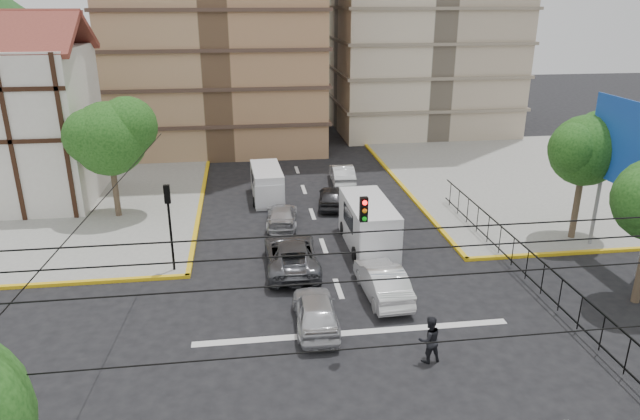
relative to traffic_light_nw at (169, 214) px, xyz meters
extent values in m
plane|color=black|center=(7.80, -7.80, -3.11)|extent=(160.00, 160.00, 0.00)
cube|color=gray|center=(-12.20, 12.20, -3.04)|extent=(26.00, 26.00, 0.15)
cube|color=gray|center=(27.80, 12.20, -3.04)|extent=(26.00, 26.00, 0.15)
cube|color=silver|center=(7.80, -6.60, -3.11)|extent=(13.00, 0.40, 0.01)
cube|color=silver|center=(-11.20, 12.20, 1.89)|extent=(10.00, 8.00, 10.00)
cube|color=maroon|center=(-11.20, 14.10, 7.79)|extent=(10.80, 4.25, 2.65)
cylinder|color=slate|center=(22.30, 0.20, -0.96)|extent=(0.20, 0.20, 4.00)
cube|color=silver|center=(22.30, -1.80, 3.04)|extent=(0.25, 6.00, 4.00)
cube|color=blue|center=(22.10, -1.80, 3.04)|extent=(0.08, 6.20, 4.20)
cylinder|color=#473828|center=(21.80, 1.20, -0.87)|extent=(0.36, 0.36, 4.48)
sphere|color=#163F12|center=(21.80, 1.20, 2.05)|extent=(3.80, 3.80, 3.80)
sphere|color=#163F12|center=(22.75, 1.50, 2.62)|extent=(3.04, 3.04, 3.04)
sphere|color=#163F12|center=(21.04, 0.90, 2.24)|extent=(2.85, 2.85, 2.85)
cylinder|color=#473828|center=(-4.20, 8.20, -1.01)|extent=(0.36, 0.36, 4.20)
sphere|color=#163F12|center=(-4.20, 8.20, 1.89)|extent=(4.40, 4.40, 4.40)
sphere|color=#163F12|center=(-3.10, 8.50, 2.55)|extent=(3.52, 3.52, 3.52)
sphere|color=#163F12|center=(-5.08, 7.90, 2.11)|extent=(3.30, 3.30, 3.30)
cylinder|color=black|center=(0.00, 0.00, -1.21)|extent=(0.12, 0.12, 3.50)
cube|color=black|center=(0.00, 0.00, 0.99)|extent=(0.28, 0.22, 0.90)
sphere|color=#FF0C0C|center=(0.00, 0.00, 1.29)|extent=(0.17, 0.17, 0.17)
cube|color=black|center=(7.80, -7.80, 2.69)|extent=(0.28, 0.22, 0.90)
cylinder|color=black|center=(7.80, -16.80, 3.14)|extent=(18.00, 0.03, 0.03)
cube|color=silver|center=(10.21, 1.86, -1.83)|extent=(2.31, 5.61, 2.57)
cube|color=silver|center=(10.21, -0.37, -2.00)|extent=(2.14, 1.37, 1.78)
cube|color=black|center=(10.21, -0.76, -1.38)|extent=(2.06, 0.13, 1.00)
cylinder|color=black|center=(9.15, 0.07, -2.72)|extent=(0.25, 0.78, 0.78)
cylinder|color=black|center=(11.27, 0.07, -2.72)|extent=(0.25, 0.78, 0.78)
cylinder|color=black|center=(9.15, 3.64, -2.72)|extent=(0.25, 0.78, 0.78)
cylinder|color=black|center=(11.27, 3.64, -2.72)|extent=(0.25, 0.78, 0.78)
cube|color=silver|center=(5.13, 10.55, -2.03)|extent=(2.08, 4.78, 2.16)
cube|color=silver|center=(5.13, 8.67, -2.17)|extent=(1.83, 1.21, 1.50)
cube|color=black|center=(5.13, 8.34, -1.65)|extent=(1.74, 0.18, 0.85)
cylinder|color=black|center=(4.23, 9.04, -2.78)|extent=(0.25, 0.66, 0.66)
cylinder|color=black|center=(6.02, 9.04, -2.78)|extent=(0.25, 0.66, 0.66)
cylinder|color=black|center=(4.23, 12.05, -2.78)|extent=(0.25, 0.66, 0.66)
cylinder|color=black|center=(6.02, 12.05, -2.78)|extent=(0.25, 0.66, 0.66)
imported|color=silver|center=(6.32, -5.90, -2.38)|extent=(1.84, 4.35, 1.47)
imported|color=white|center=(9.65, -3.77, -2.34)|extent=(1.86, 4.75, 1.54)
imported|color=#53545A|center=(5.81, -0.37, -2.34)|extent=(2.62, 5.57, 1.54)
imported|color=#B7B7BC|center=(5.76, 5.50, -2.48)|extent=(2.19, 4.53, 1.27)
imported|color=#28282B|center=(9.20, 8.43, -2.43)|extent=(2.28, 4.23, 1.37)
imported|color=silver|center=(10.73, 13.15, -2.38)|extent=(1.78, 4.50, 1.46)
imported|color=black|center=(10.18, -8.86, -2.18)|extent=(1.01, 0.85, 1.86)
camera|label=1|loc=(3.73, -26.25, 9.64)|focal=32.00mm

